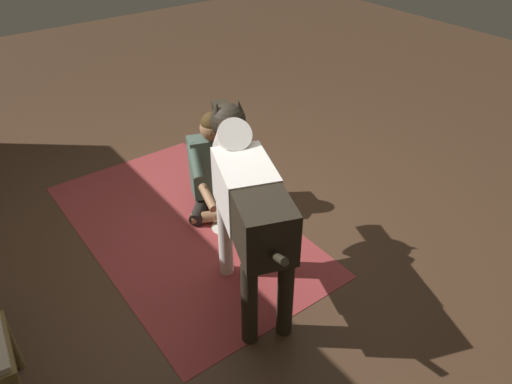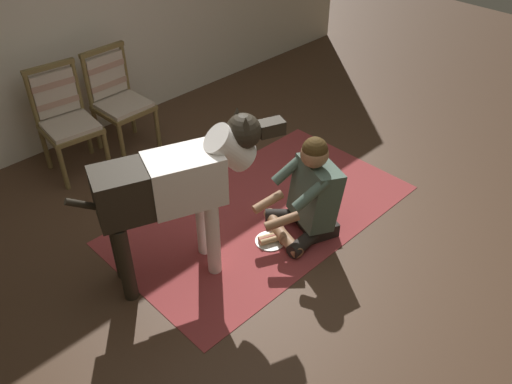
{
  "view_description": "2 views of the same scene",
  "coord_description": "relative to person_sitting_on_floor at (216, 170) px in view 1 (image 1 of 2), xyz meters",
  "views": [
    {
      "loc": [
        -2.63,
        1.7,
        2.51
      ],
      "look_at": [
        -0.29,
        -0.06,
        0.48
      ],
      "focal_mm": 34.3,
      "sensor_mm": 36.0,
      "label": 1
    },
    {
      "loc": [
        -2.25,
        -2.11,
        2.87
      ],
      "look_at": [
        -0.31,
        -0.16,
        0.77
      ],
      "focal_mm": 37.37,
      "sensor_mm": 36.0,
      "label": 2
    }
  ],
  "objects": [
    {
      "name": "person_sitting_on_floor",
      "position": [
        0.0,
        0.0,
        0.0
      ],
      "size": [
        0.7,
        0.61,
        0.87
      ],
      "color": "black",
      "rests_on": "ground"
    },
    {
      "name": "hot_dog_on_plate",
      "position": [
        -0.31,
        0.12,
        -0.33
      ],
      "size": [
        0.24,
        0.24,
        0.06
      ],
      "color": "white",
      "rests_on": "ground"
    },
    {
      "name": "ground_plane",
      "position": [
        -0.32,
        0.1,
        -0.36
      ],
      "size": [
        13.02,
        13.02,
        0.0
      ],
      "primitive_type": "plane",
      "color": "#493121"
    },
    {
      "name": "area_rug",
      "position": [
        -0.1,
        0.4,
        -0.35
      ],
      "size": [
        2.5,
        1.44,
        0.01
      ],
      "primitive_type": "cube",
      "color": "#973535",
      "rests_on": "ground"
    },
    {
      "name": "large_dog",
      "position": [
        -0.96,
        0.36,
        0.41
      ],
      "size": [
        1.42,
        0.66,
        1.21
      ],
      "color": "white",
      "rests_on": "ground"
    }
  ]
}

